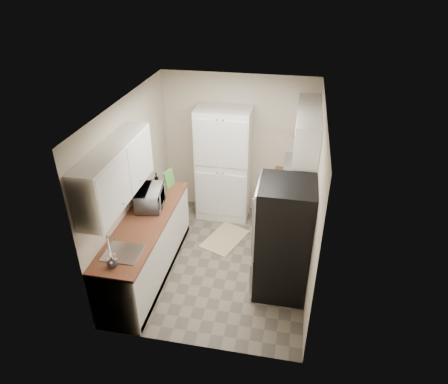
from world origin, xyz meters
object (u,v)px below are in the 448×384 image
(electric_range, at_px, (287,228))
(toaster_oven, at_px, (298,168))
(microwave, at_px, (150,198))
(wine_bottle, at_px, (157,182))
(pantry_cabinet, at_px, (223,165))
(refrigerator, at_px, (283,240))

(electric_range, distance_m, toaster_oven, 1.11)
(microwave, height_order, wine_bottle, microwave)
(wine_bottle, relative_size, toaster_oven, 0.63)
(pantry_cabinet, distance_m, toaster_oven, 1.26)
(wine_bottle, height_order, toaster_oven, wine_bottle)
(microwave, height_order, toaster_oven, microwave)
(refrigerator, xyz_separation_m, microwave, (-1.96, 0.35, 0.22))
(pantry_cabinet, relative_size, electric_range, 1.77)
(wine_bottle, bearing_deg, toaster_oven, 22.90)
(microwave, bearing_deg, pantry_cabinet, -39.92)
(electric_range, xyz_separation_m, microwave, (-1.99, -0.45, 0.59))
(wine_bottle, bearing_deg, pantry_cabinet, 44.65)
(refrigerator, xyz_separation_m, wine_bottle, (-2.03, 0.84, 0.20))
(refrigerator, bearing_deg, pantry_cabinet, 123.46)
(electric_range, bearing_deg, refrigerator, -92.48)
(electric_range, height_order, toaster_oven, toaster_oven)
(electric_range, relative_size, refrigerator, 0.66)
(refrigerator, relative_size, wine_bottle, 6.39)
(toaster_oven, bearing_deg, refrigerator, -101.40)
(refrigerator, height_order, wine_bottle, refrigerator)
(pantry_cabinet, xyz_separation_m, microwave, (-0.82, -1.37, 0.07))
(microwave, relative_size, wine_bottle, 2.00)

